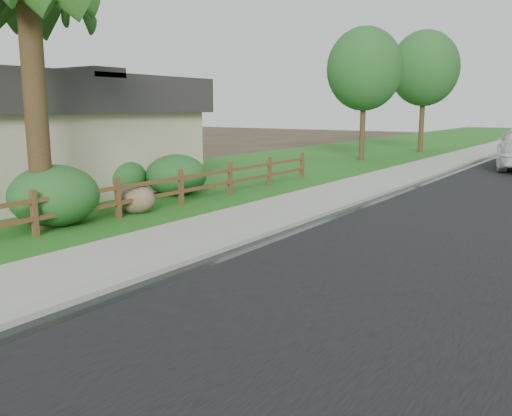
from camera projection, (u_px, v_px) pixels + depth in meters
The scene contains 14 objects.
ground at pixel (13, 311), 7.78m from camera, with size 120.00×120.00×0.00m, color #392A1F.
curb at pixel (504, 150), 36.01m from camera, with size 0.40×90.00×0.12m, color #9B978C.
wet_gutter at pixel (509, 151), 35.82m from camera, with size 0.50×90.00×0.00m, color black.
sidewalk at pixel (483, 150), 36.73m from camera, with size 2.20×90.00×0.10m, color gray.
grass_strip at pixel (454, 149), 37.78m from camera, with size 1.60×90.00×0.06m, color #195618.
lawn_near at pixel (383, 146), 40.66m from camera, with size 9.00×90.00×0.04m, color #195618.
ranch_fence at pixel (152, 191), 14.86m from camera, with size 0.12×16.92×1.10m.
house at pixel (12, 130), 19.17m from camera, with size 10.60×9.60×4.05m.
boulder at pixel (135, 199), 14.79m from camera, with size 1.24×0.93×0.82m, color brown.
shrub_b at pixel (54, 196), 13.19m from camera, with size 2.16×2.16×1.51m, color #1C4F22.
shrub_c at pixel (119, 177), 17.62m from camera, with size 1.77×1.77×1.28m, color #1C4F22.
shrub_d at pixel (176, 175), 17.84m from camera, with size 2.00×2.00×1.36m, color #1C4F22.
tree_near_left at pixel (364, 69), 28.74m from camera, with size 4.00×4.00×7.09m.
tree_mid_left at pixel (425, 68), 34.06m from camera, with size 4.28×4.28×7.66m.
Camera 1 is at (7.03, -4.14, 2.88)m, focal length 38.00 mm.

